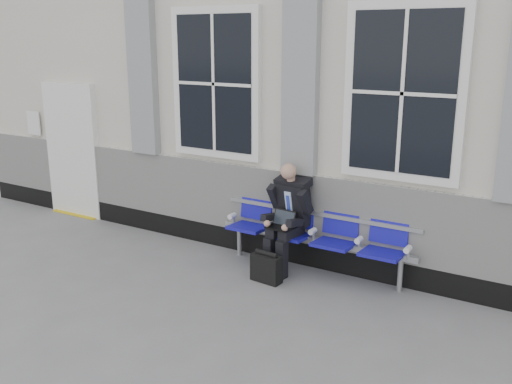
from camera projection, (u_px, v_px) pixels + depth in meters
The scene contains 5 objects.
ground at pixel (311, 327), 5.77m from camera, with size 70.00×70.00×0.00m, color slate.
station_building at pixel (422, 82), 8.06m from camera, with size 14.40×4.40×4.49m.
bench at pixel (315, 229), 7.02m from camera, with size 2.60×0.47×0.91m.
businessman at pixel (288, 213), 7.01m from camera, with size 0.56×0.75×1.37m.
briefcase at pixel (266, 268), 6.81m from camera, with size 0.39×0.19×0.39m.
Camera 1 is at (2.23, -4.73, 2.84)m, focal length 40.00 mm.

